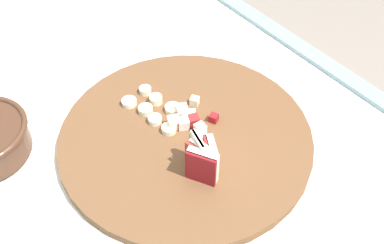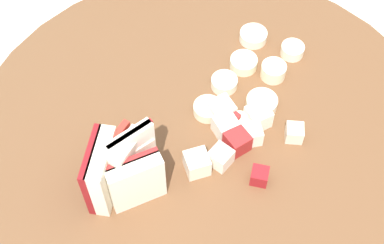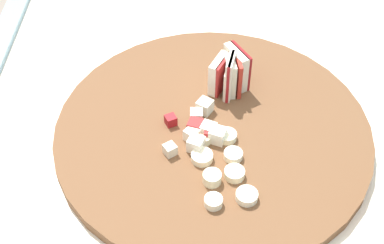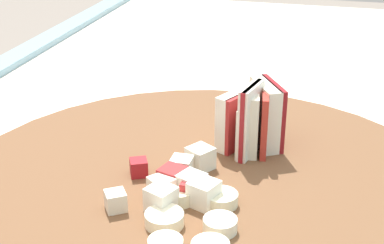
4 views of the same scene
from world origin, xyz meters
name	(u,v)px [view 2 (image 2 of 4)]	position (x,y,z in m)	size (l,w,h in m)	color
cutting_board	(208,145)	(-0.01, -0.03, 0.89)	(0.45, 0.45, 0.02)	brown
apple_wedge_fan	(123,167)	(-0.09, 0.00, 0.92)	(0.07, 0.06, 0.07)	#A32323
apple_dice_pile	(234,135)	(0.00, -0.04, 0.90)	(0.11, 0.09, 0.02)	white
banana_slice_rows	(249,80)	(0.06, -0.02, 0.90)	(0.13, 0.08, 0.01)	beige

